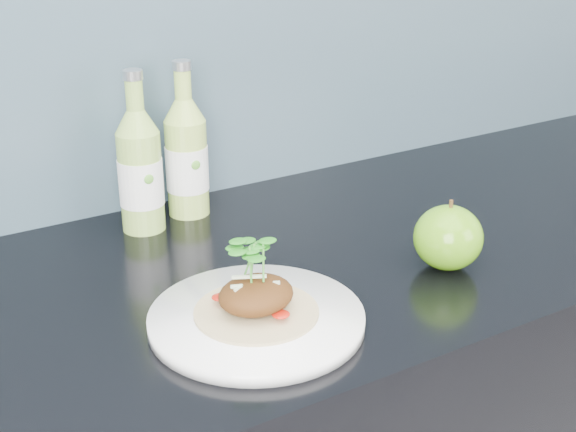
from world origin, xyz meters
The scene contains 5 objects.
dinner_plate centered at (-0.09, 1.56, 0.91)m, with size 0.32×0.32×0.02m.
pork_taco centered at (-0.09, 1.56, 0.94)m, with size 0.15×0.15×0.10m.
green_apple centered at (0.20, 1.56, 0.94)m, with size 0.10×0.10×0.10m.
cider_bottle_left centered at (-0.10, 1.89, 0.99)m, with size 0.08×0.08×0.24m.
cider_bottle_right centered at (-0.01, 1.91, 0.99)m, with size 0.07×0.07×0.24m.
Camera 1 is at (-0.48, 0.85, 1.39)m, focal length 50.00 mm.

